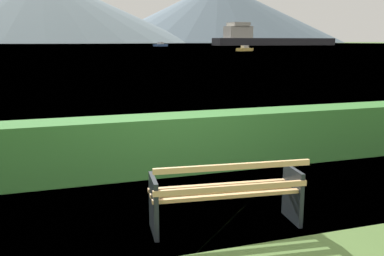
{
  "coord_description": "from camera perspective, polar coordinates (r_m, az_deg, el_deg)",
  "views": [
    {
      "loc": [
        -1.95,
        -4.59,
        2.21
      ],
      "look_at": [
        0.0,
        1.26,
        0.97
      ],
      "focal_mm": 40.86,
      "sensor_mm": 36.0,
      "label": 1
    }
  ],
  "objects": [
    {
      "name": "ground_plane",
      "position": [
        5.45,
        4.29,
        -12.59
      ],
      "size": [
        1400.0,
        1400.0,
        0.0
      ],
      "primitive_type": "plane",
      "color": "#4C6B33"
    },
    {
      "name": "fishing_boat_near",
      "position": [
        183.03,
        -4.12,
        10.77
      ],
      "size": [
        6.92,
        5.7,
        1.72
      ],
      "color": "#335693",
      "rests_on": "water_surface"
    },
    {
      "name": "sailboat_mid",
      "position": [
        98.46,
        6.91,
        10.19
      ],
      "size": [
        4.67,
        3.3,
        1.22
      ],
      "color": "gold",
      "rests_on": "water_surface"
    },
    {
      "name": "cargo_ship_large",
      "position": [
        228.71,
        9.71,
        11.37
      ],
      "size": [
        66.85,
        12.35,
        11.11
      ],
      "color": "#232328",
      "rests_on": "water_surface"
    },
    {
      "name": "water_surface",
      "position": [
        314.05,
        -18.38,
        10.33
      ],
      "size": [
        620.0,
        620.0,
        0.0
      ],
      "primitive_type": "plane",
      "color": "#6B8EA3",
      "rests_on": "ground_plane"
    },
    {
      "name": "distant_hills",
      "position": [
        574.83,
        -21.44,
        14.24
      ],
      "size": [
        836.24,
        434.54,
        81.87
      ],
      "color": "gray",
      "rests_on": "ground_plane"
    },
    {
      "name": "hedge_row",
      "position": [
        7.46,
        -2.78,
        -2.04
      ],
      "size": [
        12.23,
        0.73,
        0.97
      ],
      "primitive_type": "cube",
      "color": "#387A33",
      "rests_on": "ground_plane"
    },
    {
      "name": "park_bench",
      "position": [
        5.24,
        4.55,
        -8.55
      ],
      "size": [
        1.86,
        0.76,
        0.87
      ],
      "color": "tan",
      "rests_on": "ground_plane"
    }
  ]
}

